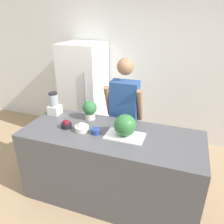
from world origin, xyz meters
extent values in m
plane|color=tan|center=(0.00, 0.00, 0.00)|extent=(14.00, 14.00, 0.00)
cube|color=white|center=(0.00, 2.16, 1.30)|extent=(8.00, 0.06, 2.60)
cube|color=#4C4C51|center=(0.00, 0.42, 0.47)|extent=(2.09, 0.83, 0.93)
cube|color=white|center=(-0.98, 1.75, 0.87)|extent=(0.68, 0.72, 1.74)
cylinder|color=gray|center=(-0.78, 1.37, 1.04)|extent=(0.02, 0.02, 0.61)
cube|color=#4C608C|center=(-0.01, 1.01, 0.40)|extent=(0.28, 0.18, 0.81)
cube|color=#284C8C|center=(-0.01, 1.01, 1.09)|extent=(0.37, 0.22, 0.57)
sphere|color=#936B4C|center=(-0.01, 1.01, 1.57)|extent=(0.22, 0.22, 0.22)
cylinder|color=#936B4C|center=(-0.24, 0.97, 1.08)|extent=(0.07, 0.23, 0.48)
cylinder|color=#936B4C|center=(0.21, 0.97, 1.08)|extent=(0.07, 0.23, 0.48)
cube|color=white|center=(0.17, 0.40, 0.94)|extent=(0.43, 0.26, 0.01)
sphere|color=#2D6B33|center=(0.17, 0.41, 1.07)|extent=(0.25, 0.25, 0.25)
cylinder|color=black|center=(-0.55, 0.37, 0.96)|extent=(0.13, 0.13, 0.06)
sphere|color=maroon|center=(-0.55, 0.37, 0.99)|extent=(0.09, 0.09, 0.09)
cylinder|color=beige|center=(-0.34, 0.36, 0.96)|extent=(0.16, 0.16, 0.06)
sphere|color=white|center=(-0.34, 0.36, 0.99)|extent=(0.09, 0.09, 0.09)
cylinder|color=navy|center=(-0.16, 0.35, 0.96)|extent=(0.11, 0.11, 0.06)
cube|color=silver|center=(-0.90, 0.66, 0.99)|extent=(0.15, 0.15, 0.12)
cylinder|color=#99A3AD|center=(-0.90, 0.66, 1.13)|extent=(0.12, 0.12, 0.16)
cylinder|color=black|center=(-0.90, 0.66, 1.22)|extent=(0.11, 0.11, 0.02)
cylinder|color=beige|center=(-0.38, 0.68, 0.97)|extent=(0.13, 0.13, 0.08)
sphere|color=#2D6B38|center=(-0.38, 0.68, 1.09)|extent=(0.18, 0.18, 0.18)
camera|label=1|loc=(0.73, -1.64, 2.20)|focal=35.00mm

